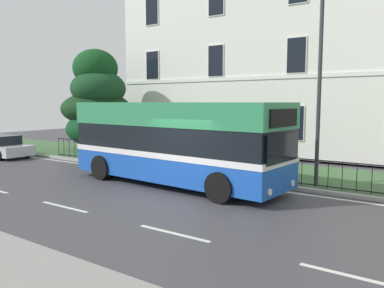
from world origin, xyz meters
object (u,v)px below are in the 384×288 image
Objects in this scene: single_decker_bus at (175,142)px; street_lamp_post at (320,70)px; evergreen_tree at (98,106)px; parked_hatchback_00 at (0,146)px; georgian_townhouse at (289,50)px.

street_lamp_post reaches higher than single_decker_bus.
single_decker_bus is at bearing -27.30° from evergreen_tree.
single_decker_bus is 12.45m from parked_hatchback_00.
street_lamp_post reaches higher than parked_hatchback_00.
georgian_townhouse is at bearing 42.48° from evergreen_tree.
parked_hatchback_00 is at bearing -132.39° from georgian_townhouse.
street_lamp_post is at bearing 31.71° from single_decker_bus.
georgian_townhouse is 3.14× the size of evergreen_tree.
evergreen_tree reaches higher than parked_hatchback_00.
parked_hatchback_00 is at bearing -121.00° from evergreen_tree.
evergreen_tree is 0.70× the size of single_decker_bus.
parked_hatchback_00 is 17.42m from street_lamp_post.
georgian_townhouse is 2.19× the size of single_decker_bus.
evergreen_tree is 0.86× the size of street_lamp_post.
georgian_townhouse is 2.71× the size of street_lamp_post.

